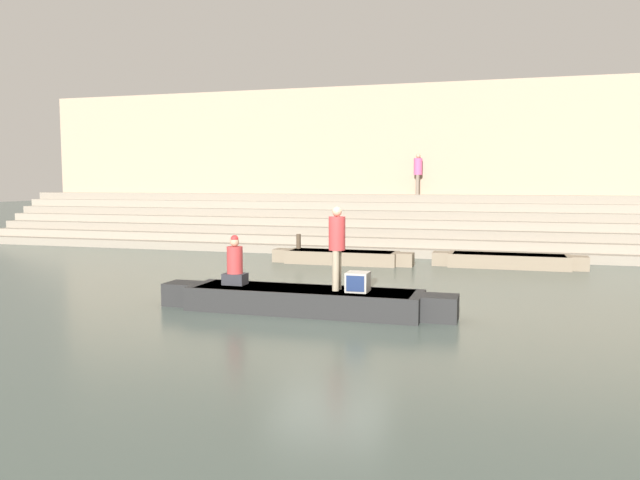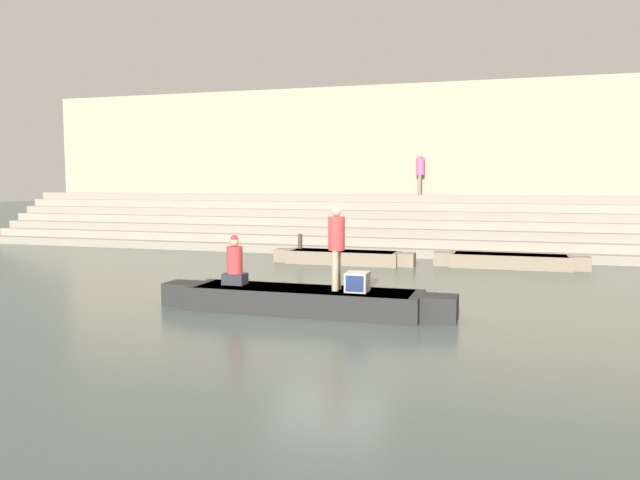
{
  "view_description": "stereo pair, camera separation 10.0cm",
  "coord_description": "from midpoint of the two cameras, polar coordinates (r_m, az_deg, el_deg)",
  "views": [
    {
      "loc": [
        3.53,
        -12.64,
        2.71
      ],
      "look_at": [
        -0.4,
        0.67,
        1.39
      ],
      "focal_mm": 35.0,
      "sensor_mm": 36.0,
      "label": 1
    },
    {
      "loc": [
        3.62,
        -12.61,
        2.71
      ],
      "look_at": [
        -0.4,
        0.67,
        1.39
      ],
      "focal_mm": 35.0,
      "sensor_mm": 36.0,
      "label": 2
    }
  ],
  "objects": [
    {
      "name": "rowboat_main",
      "position": [
        12.97,
        -1.73,
        -5.46
      ],
      "size": [
        6.27,
        1.33,
        0.49
      ],
      "rotation": [
        0.0,
        0.0,
        0.02
      ],
      "color": "black",
      "rests_on": "ground"
    },
    {
      "name": "person_on_steps",
      "position": [
        25.57,
        8.83,
        6.25
      ],
      "size": [
        0.34,
        0.34,
        1.65
      ],
      "rotation": [
        0.0,
        0.0,
        1.57
      ],
      "color": "#756656",
      "rests_on": "ghat_steps"
    },
    {
      "name": "moored_boat_distant",
      "position": [
        20.48,
        1.87,
        -1.55
      ],
      "size": [
        4.69,
        1.03,
        0.43
      ],
      "rotation": [
        0.0,
        0.0,
        -0.05
      ],
      "color": "#756651",
      "rests_on": "ground"
    },
    {
      "name": "mooring_post",
      "position": [
        21.16,
        -2.11,
        -0.7
      ],
      "size": [
        0.15,
        0.15,
        0.92
      ],
      "primitive_type": "cylinder",
      "color": "#473828",
      "rests_on": "ground"
    },
    {
      "name": "person_standing",
      "position": [
        12.62,
        1.33,
        -0.21
      ],
      "size": [
        0.34,
        0.34,
        1.7
      ],
      "rotation": [
        0.0,
        0.0,
        -0.16
      ],
      "color": "gray",
      "rests_on": "rowboat_main"
    },
    {
      "name": "back_wall",
      "position": [
        26.46,
        8.72,
        6.62
      ],
      "size": [
        34.2,
        1.28,
        6.65
      ],
      "color": "tan",
      "rests_on": "ground"
    },
    {
      "name": "moored_boat_shore",
      "position": [
        20.42,
        16.69,
        -1.8
      ],
      "size": [
        4.69,
        1.03,
        0.43
      ],
      "rotation": [
        0.0,
        0.0,
        0.07
      ],
      "color": "#756651",
      "rests_on": "ground"
    },
    {
      "name": "person_rowing",
      "position": [
        13.5,
        -8.0,
        -2.26
      ],
      "size": [
        0.47,
        0.37,
        1.07
      ],
      "rotation": [
        0.0,
        0.0,
        0.24
      ],
      "color": "#28282D",
      "rests_on": "rowboat_main"
    },
    {
      "name": "tv_set",
      "position": [
        12.56,
        3.25,
        -3.84
      ],
      "size": [
        0.44,
        0.47,
        0.4
      ],
      "rotation": [
        0.0,
        0.0,
        -0.08
      ],
      "color": "#9E998E",
      "rests_on": "rowboat_main"
    },
    {
      "name": "ghat_steps",
      "position": [
        24.58,
        8.02,
        0.83
      ],
      "size": [
        36.0,
        3.85,
        2.16
      ],
      "color": "gray",
      "rests_on": "ground"
    },
    {
      "name": "ground_plane",
      "position": [
        13.4,
        0.62,
        -6.25
      ],
      "size": [
        120.0,
        120.0,
        0.0
      ],
      "primitive_type": "plane",
      "color": "#47544C"
    }
  ]
}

